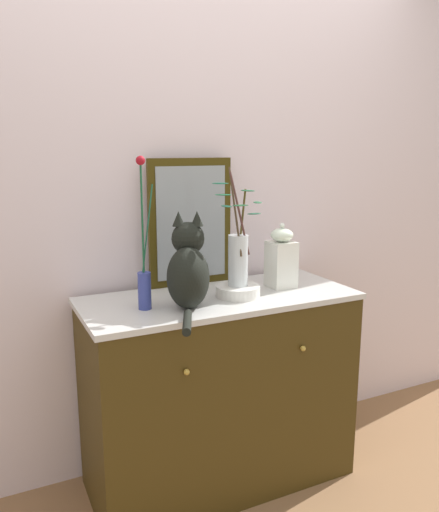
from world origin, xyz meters
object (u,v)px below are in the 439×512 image
at_px(sideboard, 220,390).
at_px(mirror_leaning, 191,223).
at_px(cat_sitting, 188,269).
at_px(jar_lidded_porcelain, 281,259).
at_px(vase_glass_clear, 238,255).
at_px(vase_slim_green, 144,275).
at_px(bowl_porcelain, 238,291).

relative_size(sideboard, mirror_leaning, 2.05).
height_order(cat_sitting, jar_lidded_porcelain, cat_sitting).
bearing_deg(jar_lidded_porcelain, mirror_leaning, 147.61).
relative_size(cat_sitting, vase_glass_clear, 0.88).
bearing_deg(vase_slim_green, jar_lidded_porcelain, 3.94).
bearing_deg(vase_glass_clear, vase_slim_green, 179.31).
distance_m(vase_glass_clear, jar_lidded_porcelain, 0.27).
xyz_separation_m(cat_sitting, vase_slim_green, (-0.17, 0.05, -0.02)).
bearing_deg(jar_lidded_porcelain, sideboard, -178.53).
height_order(sideboard, vase_slim_green, vase_slim_green).
xyz_separation_m(cat_sitting, vase_glass_clear, (0.26, 0.05, 0.03)).
bearing_deg(sideboard, jar_lidded_porcelain, 1.47).
relative_size(vase_slim_green, vase_glass_clear, 1.19).
xyz_separation_m(mirror_leaning, vase_slim_green, (-0.32, -0.28, -0.16)).
height_order(vase_slim_green, jar_lidded_porcelain, vase_slim_green).
bearing_deg(mirror_leaning, vase_glass_clear, -69.52).
height_order(sideboard, vase_glass_clear, vase_glass_clear).
height_order(mirror_leaning, jar_lidded_porcelain, mirror_leaning).
bearing_deg(vase_slim_green, vase_glass_clear, -0.69).
relative_size(sideboard, bowl_porcelain, 6.19).
xyz_separation_m(mirror_leaning, bowl_porcelain, (0.11, -0.28, -0.27)).
distance_m(mirror_leaning, bowl_porcelain, 0.41).
bearing_deg(bowl_porcelain, mirror_leaning, 110.85).
bearing_deg(vase_glass_clear, jar_lidded_porcelain, 11.48).
bearing_deg(mirror_leaning, jar_lidded_porcelain, -32.39).
height_order(vase_glass_clear, jar_lidded_porcelain, vase_glass_clear).
relative_size(vase_slim_green, bowl_porcelain, 3.11).
distance_m(sideboard, mirror_leaning, 0.79).
bearing_deg(cat_sitting, sideboard, 25.95).
height_order(sideboard, jar_lidded_porcelain, jar_lidded_porcelain).
xyz_separation_m(cat_sitting, bowl_porcelain, (0.26, 0.05, -0.14)).
bearing_deg(sideboard, mirror_leaning, 98.67).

